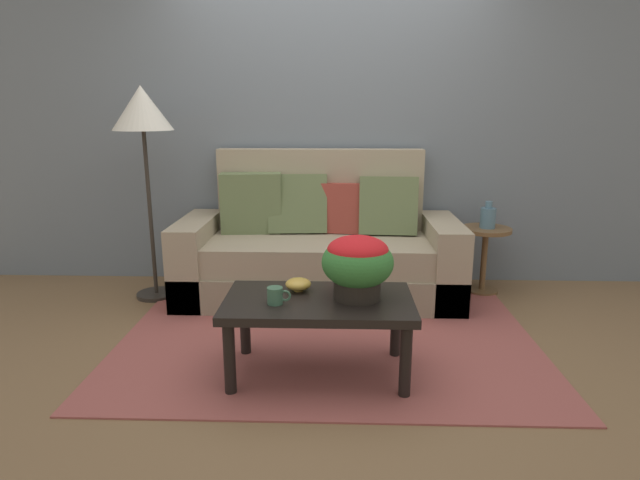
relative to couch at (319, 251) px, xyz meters
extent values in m
plane|color=brown|center=(0.08, -0.87, -0.35)|extent=(14.00, 14.00, 0.00)
cube|color=slate|center=(0.08, 0.45, 1.11)|extent=(6.40, 0.12, 2.92)
cube|color=#994C47|center=(0.08, -0.87, -0.35)|extent=(2.58, 1.76, 0.01)
cube|color=gray|center=(0.00, -0.07, -0.22)|extent=(2.10, 0.85, 0.26)
cube|color=gray|center=(0.00, -0.09, 0.01)|extent=(1.62, 0.77, 0.21)
cube|color=gray|center=(0.00, 0.28, 0.32)|extent=(1.62, 0.15, 0.87)
cube|color=gray|center=(-0.93, -0.07, -0.05)|extent=(0.24, 0.85, 0.61)
cube|color=gray|center=(0.93, -0.07, -0.05)|extent=(0.24, 0.85, 0.61)
cube|color=#607047|center=(0.53, 0.11, 0.34)|extent=(0.45, 0.25, 0.46)
cube|color=#93382D|center=(0.18, 0.13, 0.31)|extent=(0.40, 0.20, 0.40)
cube|color=#607047|center=(-0.53, 0.11, 0.35)|extent=(0.48, 0.22, 0.47)
cube|color=#607047|center=(-0.17, 0.13, 0.34)|extent=(0.46, 0.23, 0.47)
cylinder|color=black|center=(-0.40, -1.50, -0.16)|extent=(0.06, 0.06, 0.39)
cylinder|color=black|center=(0.48, -1.50, -0.16)|extent=(0.06, 0.06, 0.39)
cylinder|color=black|center=(-0.40, -1.05, -0.16)|extent=(0.06, 0.06, 0.39)
cylinder|color=black|center=(0.48, -1.05, -0.16)|extent=(0.06, 0.06, 0.39)
cube|color=black|center=(0.04, -1.28, 0.06)|extent=(1.00, 0.57, 0.05)
cylinder|color=brown|center=(1.29, 0.09, -0.34)|extent=(0.25, 0.25, 0.03)
cylinder|color=brown|center=(1.29, 0.09, -0.09)|extent=(0.05, 0.05, 0.47)
cylinder|color=brown|center=(1.29, 0.09, 0.16)|extent=(0.38, 0.38, 0.03)
cylinder|color=#2D2823|center=(-1.26, -0.09, -0.34)|extent=(0.30, 0.30, 0.03)
cylinder|color=#2D2823|center=(-1.26, -0.09, 0.30)|extent=(0.03, 0.03, 1.23)
cone|color=beige|center=(-1.26, -0.09, 1.07)|extent=(0.43, 0.43, 0.31)
cylinder|color=black|center=(0.25, -1.26, 0.14)|extent=(0.25, 0.25, 0.11)
ellipsoid|color=#337533|center=(0.25, -1.26, 0.28)|extent=(0.38, 0.38, 0.27)
ellipsoid|color=red|center=(0.25, -1.26, 0.35)|extent=(0.32, 0.32, 0.15)
cylinder|color=#3D664C|center=(-0.18, -1.36, 0.13)|extent=(0.08, 0.08, 0.09)
torus|color=#3D664C|center=(-0.12, -1.36, 0.13)|extent=(0.06, 0.01, 0.06)
cylinder|color=gold|center=(-0.07, -1.16, 0.10)|extent=(0.05, 0.05, 0.02)
ellipsoid|color=gold|center=(-0.07, -1.16, 0.13)|extent=(0.14, 0.14, 0.06)
cylinder|color=slate|center=(1.29, 0.08, 0.25)|extent=(0.12, 0.12, 0.16)
cylinder|color=slate|center=(1.29, 0.08, 0.35)|extent=(0.05, 0.05, 0.05)
camera|label=1|loc=(0.14, -3.89, 1.06)|focal=29.47mm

